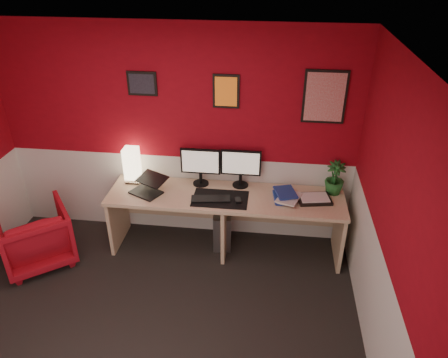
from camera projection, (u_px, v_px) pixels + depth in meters
ground at (143, 340)px, 3.90m from camera, size 4.00×3.50×0.01m
ceiling at (105, 66)px, 2.67m from camera, size 4.00×3.50×0.01m
wall_back at (177, 137)px, 4.80m from camera, size 4.00×0.01×2.50m
wall_right at (397, 248)px, 3.08m from camera, size 0.01×3.50×2.50m
wainscot_back at (180, 194)px, 5.16m from camera, size 4.00×0.01×1.00m
wainscot_right at (377, 322)px, 3.45m from camera, size 0.01×3.50×1.00m
desk at (226, 223)px, 4.87m from camera, size 2.60×0.65×0.73m
shoji_lamp at (132, 166)px, 4.87m from camera, size 0.16×0.16×0.40m
laptop at (145, 185)px, 4.68m from camera, size 0.40×0.36×0.22m
monitor_left at (200, 161)px, 4.77m from camera, size 0.45×0.06×0.58m
monitor_right at (241, 163)px, 4.74m from camera, size 0.45×0.06×0.58m
desk_mat at (220, 199)px, 4.63m from camera, size 0.60×0.38×0.01m
keyboard at (211, 199)px, 4.60m from camera, size 0.44×0.20×0.02m
mouse at (238, 200)px, 4.56m from camera, size 0.08×0.11×0.03m
book_bottom at (274, 198)px, 4.62m from camera, size 0.25×0.32×0.03m
book_middle at (279, 195)px, 4.62m from camera, size 0.31×0.35×0.02m
book_top at (276, 194)px, 4.61m from camera, size 0.28×0.33×0.03m
zen_tray at (314, 199)px, 4.60m from camera, size 0.39×0.31×0.03m
potted_plant at (335, 178)px, 4.65m from camera, size 0.23×0.23×0.38m
pc_tower at (223, 226)px, 5.06m from camera, size 0.24×0.47×0.45m
armchair at (35, 236)px, 4.71m from camera, size 1.01×1.01×0.67m
art_left at (142, 84)px, 4.52m from camera, size 0.32×0.02×0.26m
art_center at (226, 91)px, 4.45m from camera, size 0.28×0.02×0.36m
art_right at (325, 97)px, 4.36m from camera, size 0.44×0.02×0.56m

